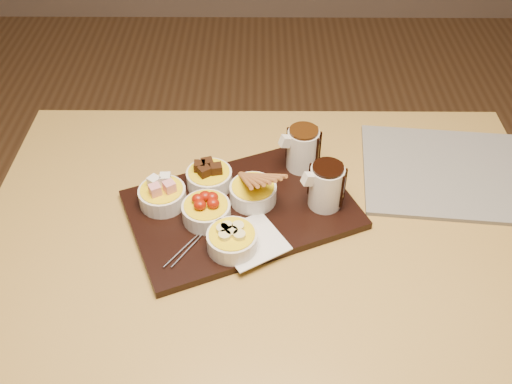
{
  "coord_description": "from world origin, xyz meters",
  "views": [
    {
      "loc": [
        -0.02,
        -0.84,
        1.61
      ],
      "look_at": [
        -0.03,
        0.02,
        0.81
      ],
      "focal_mm": 40.0,
      "sensor_mm": 36.0,
      "label": 1
    }
  ],
  "objects_px": {
    "bowl_strawberries": "(206,212)",
    "pitcher_milk_chocolate": "(303,150)",
    "dining_table": "(268,251)",
    "serving_board": "(242,209)",
    "pitcher_dark_chocolate": "(326,187)",
    "newspaper": "(449,172)"
  },
  "relations": [
    {
      "from": "bowl_strawberries",
      "to": "pitcher_milk_chocolate",
      "type": "relative_size",
      "value": 1.03
    },
    {
      "from": "pitcher_dark_chocolate",
      "to": "newspaper",
      "type": "relative_size",
      "value": 0.25
    },
    {
      "from": "bowl_strawberries",
      "to": "pitcher_dark_chocolate",
      "type": "xyz_separation_m",
      "value": [
        0.25,
        0.05,
        0.03
      ]
    },
    {
      "from": "dining_table",
      "to": "pitcher_dark_chocolate",
      "type": "xyz_separation_m",
      "value": [
        0.12,
        0.03,
        0.17
      ]
    },
    {
      "from": "serving_board",
      "to": "bowl_strawberries",
      "type": "height_order",
      "value": "bowl_strawberries"
    },
    {
      "from": "dining_table",
      "to": "pitcher_dark_chocolate",
      "type": "bearing_deg",
      "value": 15.0
    },
    {
      "from": "bowl_strawberries",
      "to": "newspaper",
      "type": "xyz_separation_m",
      "value": [
        0.55,
        0.17,
        -0.03
      ]
    },
    {
      "from": "bowl_strawberries",
      "to": "newspaper",
      "type": "relative_size",
      "value": 0.26
    },
    {
      "from": "bowl_strawberries",
      "to": "pitcher_milk_chocolate",
      "type": "distance_m",
      "value": 0.27
    },
    {
      "from": "dining_table",
      "to": "newspaper",
      "type": "distance_m",
      "value": 0.46
    },
    {
      "from": "dining_table",
      "to": "serving_board",
      "type": "distance_m",
      "value": 0.12
    },
    {
      "from": "dining_table",
      "to": "pitcher_milk_chocolate",
      "type": "height_order",
      "value": "pitcher_milk_chocolate"
    },
    {
      "from": "serving_board",
      "to": "pitcher_dark_chocolate",
      "type": "height_order",
      "value": "pitcher_dark_chocolate"
    },
    {
      "from": "bowl_strawberries",
      "to": "newspaper",
      "type": "bearing_deg",
      "value": 16.85
    },
    {
      "from": "pitcher_milk_chocolate",
      "to": "newspaper",
      "type": "distance_m",
      "value": 0.35
    },
    {
      "from": "serving_board",
      "to": "newspaper",
      "type": "relative_size",
      "value": 1.18
    },
    {
      "from": "bowl_strawberries",
      "to": "pitcher_dark_chocolate",
      "type": "relative_size",
      "value": 1.03
    },
    {
      "from": "dining_table",
      "to": "pitcher_milk_chocolate",
      "type": "distance_m",
      "value": 0.24
    },
    {
      "from": "dining_table",
      "to": "serving_board",
      "type": "xyz_separation_m",
      "value": [
        -0.06,
        0.02,
        0.11
      ]
    },
    {
      "from": "pitcher_dark_chocolate",
      "to": "bowl_strawberries",
      "type": "bearing_deg",
      "value": 167.35
    },
    {
      "from": "dining_table",
      "to": "serving_board",
      "type": "bearing_deg",
      "value": 158.57
    },
    {
      "from": "newspaper",
      "to": "serving_board",
      "type": "bearing_deg",
      "value": -159.09
    }
  ]
}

